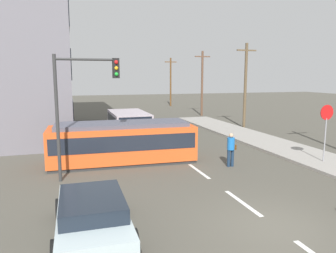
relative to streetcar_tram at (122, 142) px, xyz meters
name	(u,v)px	position (x,y,z in m)	size (l,w,h in m)	color
ground_plane	(172,152)	(3.14, 1.31, -1.08)	(120.00, 120.00, 0.00)	#4E4B41
sidewalk_curb_right	(317,159)	(9.94, -2.69, -1.01)	(3.20, 36.00, 0.14)	gray
lane_stripe_1	(242,203)	(3.14, -6.69, -1.08)	(0.16, 2.40, 0.01)	silver
lane_stripe_2	(199,171)	(3.14, -2.69, -1.08)	(0.16, 2.40, 0.01)	silver
lane_stripe_3	(152,138)	(3.14, 6.00, -1.08)	(0.16, 2.40, 0.01)	silver
lane_stripe_4	(136,126)	(3.14, 12.00, -1.08)	(0.16, 2.40, 0.01)	silver
streetcar_tram	(122,142)	(0.00, 0.00, 0.00)	(7.43, 2.82, 2.09)	#E15320
city_bus	(129,122)	(1.64, 7.13, -0.05)	(2.57, 5.03, 1.81)	#BAACB5
pedestrian_crossing	(231,148)	(4.96, -2.40, -0.14)	(0.50, 0.36, 1.67)	#1A2E48
parked_sedan_near	(92,214)	(-2.07, -7.49, -0.46)	(2.09, 4.44, 1.19)	silver
stop_sign	(326,121)	(9.68, -3.39, 1.11)	(0.76, 0.07, 2.88)	gray
traffic_light_mast	(82,94)	(-2.02, -2.30, 2.61)	(2.68, 0.33, 5.30)	#333333
utility_pole_mid	(245,84)	(11.90, 8.17, 2.68)	(1.80, 0.24, 7.17)	brown
utility_pole_far	(202,82)	(11.82, 17.30, 2.68)	(1.80, 0.24, 7.17)	brown
utility_pole_distant	(171,81)	(12.12, 29.83, 2.65)	(1.80, 0.24, 7.11)	brown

